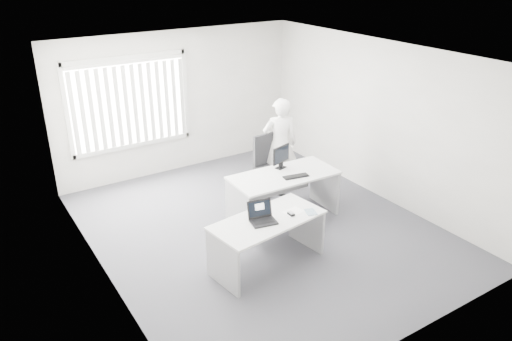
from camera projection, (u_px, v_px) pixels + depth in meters
ground at (261, 229)px, 8.12m from camera, size 6.00×6.00×0.00m
wall_back at (178, 102)px, 9.86m from camera, size 5.00×0.02×2.80m
wall_front at (418, 236)px, 5.25m from camera, size 5.00×0.02×2.80m
wall_left at (97, 187)px, 6.32m from camera, size 0.02×6.00×2.80m
wall_right at (380, 121)px, 8.79m from camera, size 0.02×6.00×2.80m
ceiling at (262, 56)px, 6.99m from camera, size 5.00×6.00×0.02m
window at (130, 103)px, 9.28m from camera, size 2.32×0.06×1.76m
blinds at (131, 105)px, 9.24m from camera, size 2.20×0.10×1.50m
desk_near at (267, 232)px, 7.00m from camera, size 1.71×0.96×0.74m
desk_far at (284, 187)px, 8.21m from camera, size 1.80×0.89×0.81m
office_chair at (269, 176)px, 9.20m from camera, size 0.67×0.67×1.10m
person at (280, 144)px, 9.19m from camera, size 0.75×0.64×1.75m
laptop at (264, 214)px, 6.76m from camera, size 0.40×0.37×0.27m
paper_sheet at (293, 212)px, 7.11m from camera, size 0.30×0.23×0.00m
mouse at (291, 213)px, 7.01m from camera, size 0.07×0.11×0.05m
booklet at (311, 212)px, 7.09m from camera, size 0.19×0.23×0.01m
keyboard at (296, 176)px, 8.03m from camera, size 0.44×0.22×0.02m
monitor at (281, 157)px, 8.28m from camera, size 0.41×0.22×0.39m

